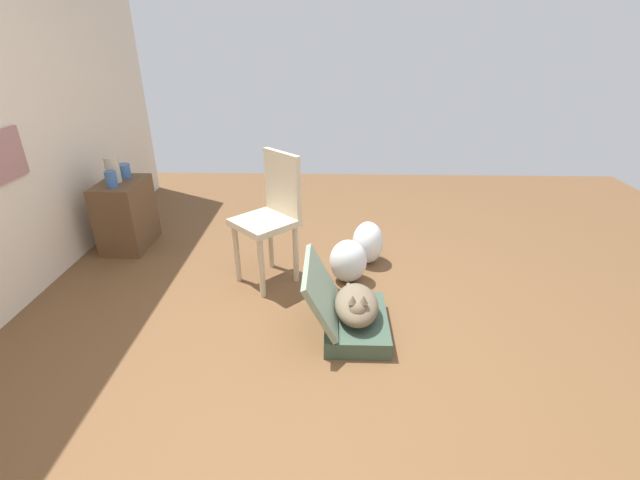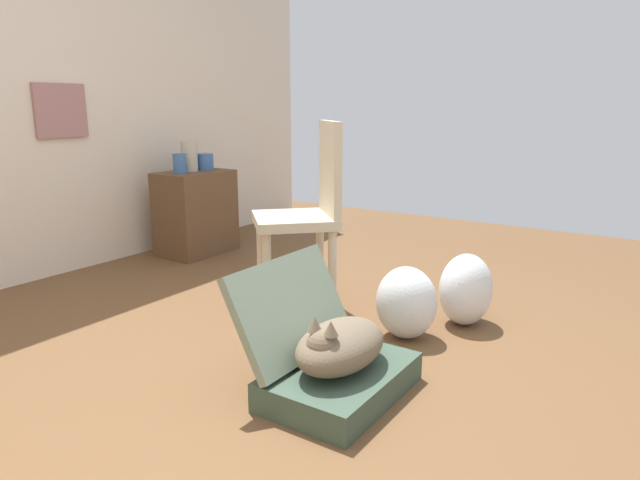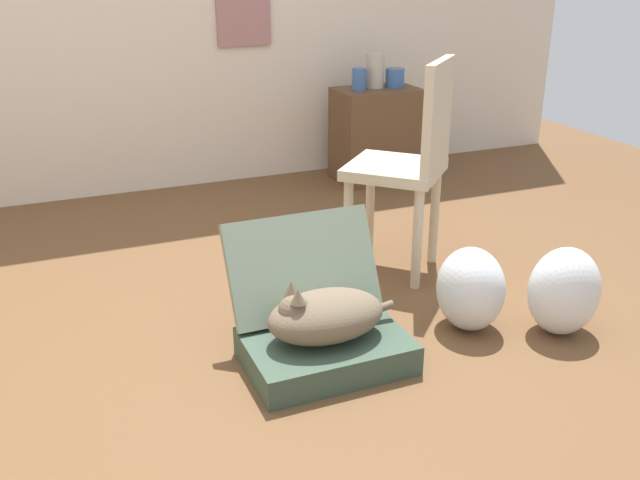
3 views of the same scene
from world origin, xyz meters
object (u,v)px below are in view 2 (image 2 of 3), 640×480
object	(u,v)px
cat	(339,345)
plastic_bag_clear	(466,289)
suitcase_base	(340,381)
vase_short	(205,162)
plastic_bag_white	(406,303)
side_table	(196,213)
chair	(308,210)
vase_round	(189,156)
vase_tall	(180,164)

from	to	relation	value
cat	plastic_bag_clear	size ratio (longest dim) A/B	1.43
suitcase_base	vase_short	world-z (taller)	vase_short
plastic_bag_white	side_table	bearing A→B (deg)	73.74
suitcase_base	side_table	world-z (taller)	side_table
plastic_bag_white	plastic_bag_clear	bearing A→B (deg)	-28.59
side_table	chair	distance (m)	1.52
vase_round	plastic_bag_clear	bearing A→B (deg)	-96.71
plastic_bag_white	vase_short	world-z (taller)	vase_short
chair	suitcase_base	bearing A→B (deg)	-2.59
vase_short	chair	bearing A→B (deg)	-115.74
vase_short	vase_round	world-z (taller)	vase_round
cat	plastic_bag_clear	world-z (taller)	plastic_bag_clear
cat	side_table	world-z (taller)	side_table
plastic_bag_clear	vase_round	world-z (taller)	vase_round
suitcase_base	chair	world-z (taller)	chair
plastic_bag_white	vase_short	xyz separation A→B (m)	(0.71, 2.00, 0.50)
vase_round	chair	distance (m)	1.54
cat	suitcase_base	bearing A→B (deg)	-2.24
cat	vase_short	distance (m)	2.49
suitcase_base	vase_tall	bearing A→B (deg)	61.56
vase_round	vase_short	bearing A→B (deg)	-10.09
vase_tall	plastic_bag_clear	bearing A→B (deg)	-93.30
side_table	chair	bearing A→B (deg)	-111.34
suitcase_base	vase_round	world-z (taller)	vase_round
vase_short	vase_round	xyz separation A→B (m)	(-0.13, 0.02, 0.05)
plastic_bag_white	vase_round	bearing A→B (deg)	74.03
plastic_bag_white	plastic_bag_clear	distance (m)	0.36
vase_tall	chair	xyz separation A→B (m)	(-0.41, -1.39, -0.13)
side_table	vase_round	world-z (taller)	vase_round
suitcase_base	cat	bearing A→B (deg)	177.76
plastic_bag_clear	vase_short	xyz separation A→B (m)	(0.39, 2.17, 0.49)
suitcase_base	vase_round	bearing A→B (deg)	59.21
cat	side_table	size ratio (longest dim) A/B	0.85
suitcase_base	chair	distance (m)	1.04
plastic_bag_white	vase_short	bearing A→B (deg)	70.37
plastic_bag_white	vase_round	distance (m)	2.17
vase_tall	vase_round	distance (m)	0.15
suitcase_base	cat	size ratio (longest dim) A/B	1.14
cat	plastic_bag_white	distance (m)	0.66
cat	vase_round	xyz separation A→B (m)	(1.23, 2.05, 0.51)
suitcase_base	plastic_bag_clear	world-z (taller)	plastic_bag_clear
chair	side_table	bearing A→B (deg)	-156.40
chair	plastic_bag_clear	bearing A→B (deg)	65.60
plastic_bag_white	side_table	distance (m)	2.07
plastic_bag_clear	vase_short	distance (m)	2.26
side_table	vase_short	world-z (taller)	vase_short
cat	plastic_bag_white	xyz separation A→B (m)	(0.65, 0.03, -0.03)
plastic_bag_white	vase_round	world-z (taller)	vase_round
side_table	suitcase_base	bearing A→B (deg)	-121.25
vase_round	suitcase_base	bearing A→B (deg)	-120.79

